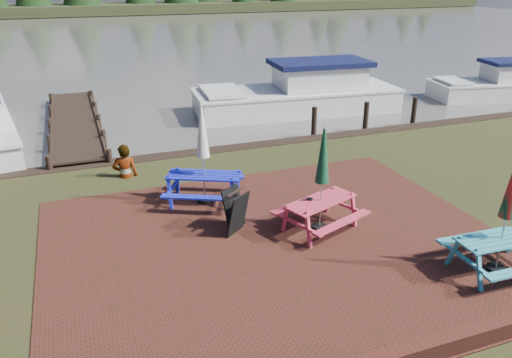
{
  "coord_description": "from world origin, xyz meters",
  "views": [
    {
      "loc": [
        -3.43,
        -6.92,
        5.03
      ],
      "look_at": [
        -0.06,
        2.15,
        1.0
      ],
      "focal_mm": 35.0,
      "sensor_mm": 36.0,
      "label": 1
    }
  ],
  "objects": [
    {
      "name": "picnic_table_red",
      "position": [
        1.07,
        1.35,
        0.78
      ],
      "size": [
        1.99,
        1.89,
        2.22
      ],
      "rotation": [
        0.0,
        0.0,
        0.36
      ],
      "color": "#C23148",
      "rests_on": "ground"
    },
    {
      "name": "paving",
      "position": [
        0.0,
        1.0,
        0.01
      ],
      "size": [
        9.0,
        7.5,
        0.02
      ],
      "primitive_type": "cube",
      "color": "#3C1D13",
      "rests_on": "ground"
    },
    {
      "name": "chalkboard",
      "position": [
        -0.61,
        1.87,
        0.47
      ],
      "size": [
        0.59,
        0.83,
        0.91
      ],
      "rotation": [
        0.0,
        0.0,
        0.65
      ],
      "color": "black",
      "rests_on": "ground"
    },
    {
      "name": "water",
      "position": [
        0.0,
        37.0,
        0.0
      ],
      "size": [
        120.0,
        60.0,
        0.02
      ],
      "primitive_type": "cube",
      "color": "#44423B",
      "rests_on": "ground"
    },
    {
      "name": "person",
      "position": [
        -2.41,
        5.74,
        0.89
      ],
      "size": [
        0.71,
        0.52,
        1.78
      ],
      "primitive_type": "imported",
      "rotation": [
        0.0,
        0.0,
        2.99
      ],
      "color": "gray",
      "rests_on": "ground"
    },
    {
      "name": "boat_far",
      "position": [
        14.38,
        9.92,
        0.35
      ],
      "size": [
        6.14,
        3.13,
        1.83
      ],
      "rotation": [
        0.0,
        0.0,
        1.38
      ],
      "color": "silver",
      "rests_on": "ground"
    },
    {
      "name": "picnic_table_blue",
      "position": [
        -0.85,
        3.47,
        0.82
      ],
      "size": [
        2.18,
        2.1,
        2.35
      ],
      "rotation": [
        0.0,
        0.0,
        -0.46
      ],
      "color": "#1921BB",
      "rests_on": "ground"
    },
    {
      "name": "boat_near",
      "position": [
        5.1,
        10.9,
        0.46
      ],
      "size": [
        8.31,
        3.45,
        2.2
      ],
      "rotation": [
        0.0,
        0.0,
        1.49
      ],
      "color": "silver",
      "rests_on": "ground"
    },
    {
      "name": "brick_wall",
      "position": [
        2.15,
        -2.42,
        0.15
      ],
      "size": [
        6.21,
        1.79,
        0.3
      ],
      "color": "#4C1E16",
      "rests_on": "ground"
    },
    {
      "name": "picnic_table_teal",
      "position": [
        3.33,
        -1.2,
        0.79
      ],
      "size": [
        1.68,
        1.51,
        2.25
      ],
      "rotation": [
        0.0,
        0.0,
        -0.04
      ],
      "color": "teal",
      "rests_on": "ground"
    },
    {
      "name": "ground",
      "position": [
        0.0,
        0.0,
        0.0
      ],
      "size": [
        120.0,
        120.0,
        0.0
      ],
      "primitive_type": "plane",
      "color": "black",
      "rests_on": "ground"
    },
    {
      "name": "jetty",
      "position": [
        -3.5,
        11.28,
        0.11
      ],
      "size": [
        1.76,
        9.08,
        1.0
      ],
      "color": "black",
      "rests_on": "ground"
    }
  ]
}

